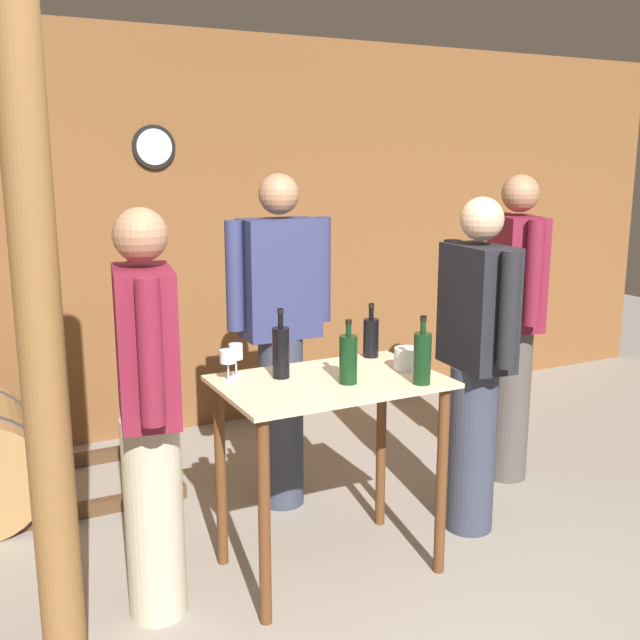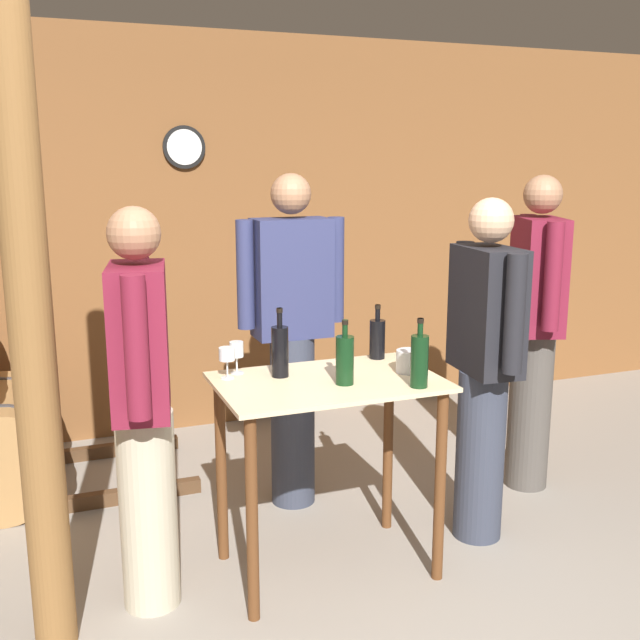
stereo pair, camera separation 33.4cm
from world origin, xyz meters
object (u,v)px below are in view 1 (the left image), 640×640
at_px(wine_bottle_right, 371,337).
at_px(person_visitor_bearded, 475,360).
at_px(wine_bottle_far_left, 281,351).
at_px(wine_bottle_left, 348,358).
at_px(wooden_post, 39,313).
at_px(wine_glass_near_center, 236,353).
at_px(wine_bottle_center, 422,357).
at_px(ice_bucket, 407,359).
at_px(wine_glass_near_left, 228,358).
at_px(person_host, 280,335).
at_px(person_visitor_with_scarf, 513,322).
at_px(person_visitor_near_door, 149,409).

xyz_separation_m(wine_bottle_right, person_visitor_bearded, (0.46, -0.23, -0.12)).
distance_m(wine_bottle_far_left, wine_bottle_left, 0.31).
relative_size(wooden_post, wine_glass_near_center, 18.29).
bearing_deg(wine_bottle_left, wooden_post, -178.15).
relative_size(wine_bottle_center, wine_bottle_right, 1.13).
relative_size(wine_bottle_left, person_visitor_bearded, 0.17).
bearing_deg(wine_bottle_left, person_visitor_bearded, 7.65).
bearing_deg(person_visitor_bearded, ice_bucket, -174.56).
bearing_deg(wooden_post, wine_glass_near_left, 21.14).
bearing_deg(person_visitor_bearded, wine_bottle_center, -152.76).
relative_size(wooden_post, wine_glass_near_left, 19.17).
distance_m(wine_bottle_left, person_host, 0.81).
relative_size(wine_bottle_right, ice_bucket, 2.22).
distance_m(wooden_post, person_visitor_with_scarf, 2.71).
height_order(wooden_post, person_visitor_bearded, wooden_post).
relative_size(wine_bottle_far_left, wine_bottle_center, 1.04).
bearing_deg(wine_glass_near_center, wine_bottle_right, 0.81).
relative_size(person_host, person_visitor_with_scarf, 1.01).
bearing_deg(wine_bottle_center, person_visitor_with_scarf, 31.48).
bearing_deg(person_host, person_visitor_bearded, -43.42).
relative_size(wooden_post, wine_bottle_right, 10.14).
relative_size(wine_glass_near_left, wine_glass_near_center, 0.95).
xyz_separation_m(wine_bottle_left, person_visitor_bearded, (0.78, 0.10, -0.13)).
bearing_deg(person_host, wine_bottle_right, -59.14).
height_order(wooden_post, wine_bottle_far_left, wooden_post).
height_order(wine_bottle_left, wine_bottle_right, wine_bottle_left).
xyz_separation_m(wooden_post, wine_bottle_right, (1.56, 0.38, -0.33)).
xyz_separation_m(wine_bottle_center, person_host, (-0.25, 0.96, -0.08)).
bearing_deg(wooden_post, wine_bottle_right, 13.65).
bearing_deg(wine_bottle_far_left, person_visitor_with_scarf, 10.91).
distance_m(ice_bucket, person_visitor_near_door, 1.20).
bearing_deg(wine_glass_near_center, wine_glass_near_left, -133.87).
height_order(wine_bottle_far_left, wine_bottle_left, wine_bottle_far_left).
distance_m(wine_bottle_right, person_host, 0.55).
bearing_deg(person_visitor_near_door, wooden_post, -161.00).
bearing_deg(wine_glass_near_left, person_visitor_with_scarf, 7.87).
height_order(ice_bucket, person_visitor_with_scarf, person_visitor_with_scarf).
relative_size(wine_glass_near_left, person_host, 0.08).
height_order(wine_bottle_center, person_visitor_near_door, person_visitor_near_door).
bearing_deg(person_visitor_with_scarf, ice_bucket, -156.12).
relative_size(wine_glass_near_left, person_visitor_near_door, 0.08).
bearing_deg(person_host, wine_bottle_left, -92.52).
height_order(wooden_post, person_visitor_with_scarf, wooden_post).
distance_m(wine_glass_near_left, person_host, 0.73).
height_order(wine_glass_near_center, person_visitor_with_scarf, person_visitor_with_scarf).
distance_m(wine_bottle_far_left, person_visitor_bearded, 1.02).
relative_size(ice_bucket, person_host, 0.07).
distance_m(wine_bottle_right, ice_bucket, 0.28).
relative_size(wine_bottle_center, person_visitor_with_scarf, 0.17).
relative_size(wooden_post, wine_bottle_far_left, 8.63).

